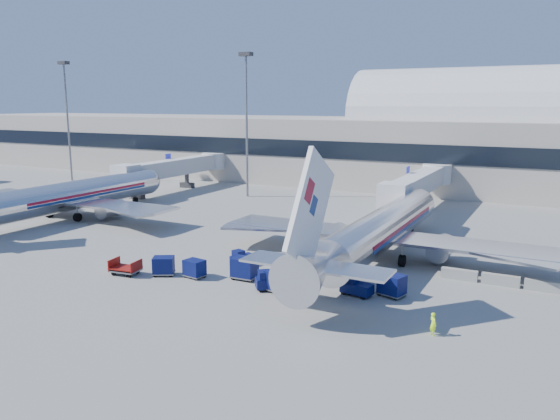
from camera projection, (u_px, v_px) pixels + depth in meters
The scene contains 21 objects.
ground at pixel (265, 258), 53.29m from camera, with size 260.00×260.00×0.00m, color gray.
terminal at pixel (343, 141), 106.68m from camera, with size 170.00×28.15×21.00m.
airliner_main at pixel (379, 230), 52.10m from camera, with size 32.00×37.26×12.07m.
airliner_mid at pixel (68, 196), 71.20m from camera, with size 32.00×37.26×12.07m.
jetbridge_near at pixel (420, 183), 75.86m from camera, with size 4.40×27.50×6.25m.
jetbridge_mid at pixel (179, 167), 94.97m from camera, with size 4.40×27.50×6.25m.
mast_far_west at pixel (66, 103), 103.82m from camera, with size 2.00×1.20×22.60m.
mast_west at pixel (246, 104), 85.62m from camera, with size 2.00×1.20×22.60m.
barrier_near at pixel (459, 274), 46.76m from camera, with size 3.00×0.55×0.90m, color #9E9E96.
barrier_mid at pixel (501, 280), 45.26m from camera, with size 3.00×0.55×0.90m, color #9E9E96.
barrier_far at pixel (545, 286), 43.75m from camera, with size 3.00×0.55×0.90m, color #9E9E96.
tug_lead at pixel (270, 281), 44.16m from camera, with size 2.69×2.52×1.61m.
tug_right at pixel (356, 286), 42.94m from camera, with size 2.63×1.61×1.61m.
tug_left at pixel (242, 258), 50.99m from camera, with size 1.82×2.49×1.46m.
cart_train_a at pixel (245, 268), 46.75m from camera, with size 2.18×1.69×1.88m.
cart_train_b at pixel (195, 268), 47.22m from camera, with size 1.95×1.60×1.56m.
cart_train_c at pixel (164, 265), 47.84m from camera, with size 2.33×2.17×1.65m.
cart_solo_near at pixel (278, 281), 43.57m from camera, with size 2.29×1.95×1.74m.
cart_solo_far at pixel (392, 285), 42.61m from camera, with size 2.34×2.01×1.76m.
cart_open_red at pixel (126, 269), 48.11m from camera, with size 2.68×2.04×0.66m.
ramp_worker at pixel (433, 324), 35.45m from camera, with size 0.57×0.37×1.56m, color #B9F71A.
Camera 1 is at (25.12, -44.85, 14.90)m, focal length 35.00 mm.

